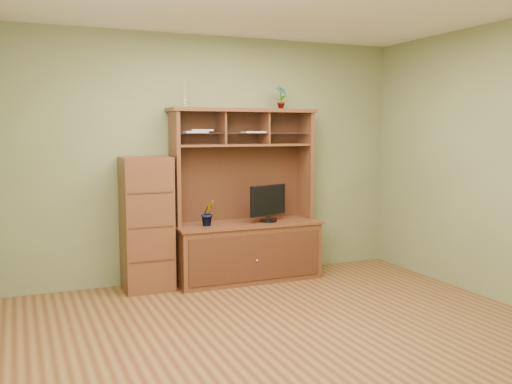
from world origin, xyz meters
TOP-DOWN VIEW (x-y plane):
  - room at (0.00, 0.00)m, footprint 4.54×4.04m
  - media_hutch at (0.28, 1.73)m, footprint 1.66×0.61m
  - monitor at (0.51, 1.65)m, footprint 0.49×0.23m
  - orchid_plant at (-0.19, 1.65)m, footprint 0.18×0.16m
  - top_plant at (0.74, 1.80)m, footprint 0.16×0.13m
  - reed_diffuser at (-0.38, 1.80)m, footprint 0.06×0.06m
  - magazines at (-0.04, 1.81)m, footprint 0.93×0.21m
  - side_cabinet at (-0.82, 1.76)m, footprint 0.50×0.45m

SIDE VIEW (x-z plane):
  - media_hutch at x=0.28m, z-range -0.43..1.47m
  - side_cabinet at x=-0.82m, z-range 0.00..1.39m
  - orchid_plant at x=-0.19m, z-range 0.65..0.93m
  - monitor at x=0.51m, z-range 0.66..1.07m
  - room at x=0.00m, z-range -0.02..2.72m
  - magazines at x=-0.04m, z-range 1.63..1.67m
  - reed_diffuser at x=-0.38m, z-range 1.87..2.16m
  - top_plant at x=0.74m, z-range 1.90..2.17m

